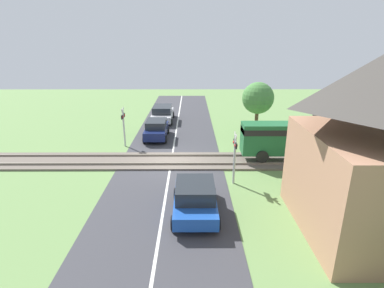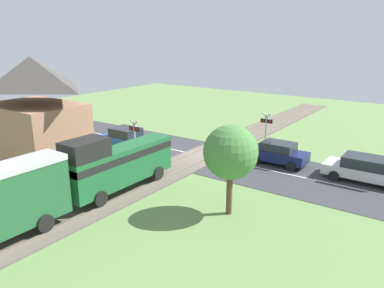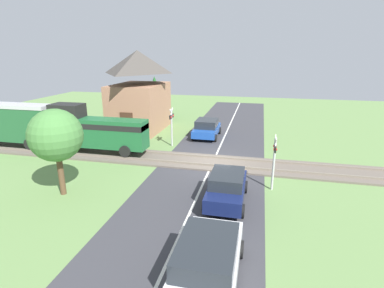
{
  "view_description": "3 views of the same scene",
  "coord_description": "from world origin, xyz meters",
  "px_view_note": "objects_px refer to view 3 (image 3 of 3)",
  "views": [
    {
      "loc": [
        17.61,
        1.26,
        7.3
      ],
      "look_at": [
        0.0,
        1.32,
        1.2
      ],
      "focal_mm": 28.0,
      "sensor_mm": 36.0,
      "label": 1
    },
    {
      "loc": [
        -13.64,
        20.62,
        8.03
      ],
      "look_at": [
        0.0,
        1.32,
        1.2
      ],
      "focal_mm": 35.0,
      "sensor_mm": 36.0,
      "label": 2
    },
    {
      "loc": [
        -17.54,
        -2.67,
        6.75
      ],
      "look_at": [
        0.0,
        1.32,
        1.2
      ],
      "focal_mm": 28.0,
      "sensor_mm": 36.0,
      "label": 3
    }
  ],
  "objects_px": {
    "car_far_side": "(207,128)",
    "station_building": "(139,92)",
    "car_near_crossing": "(227,187)",
    "pedestrian_by_station": "(124,134)",
    "train": "(44,125)",
    "car_behind_queue": "(207,262)",
    "crossing_signal_west_approach": "(274,156)",
    "crossing_signal_east_approach": "(172,122)"
  },
  "relations": [
    {
      "from": "train",
      "to": "crossing_signal_west_approach",
      "type": "distance_m",
      "value": 15.76
    },
    {
      "from": "car_behind_queue",
      "to": "station_building",
      "type": "bearing_deg",
      "value": 27.84
    },
    {
      "from": "crossing_signal_east_approach",
      "to": "station_building",
      "type": "bearing_deg",
      "value": 44.89
    },
    {
      "from": "train",
      "to": "pedestrian_by_station",
      "type": "height_order",
      "value": "train"
    },
    {
      "from": "car_far_side",
      "to": "car_behind_queue",
      "type": "height_order",
      "value": "car_behind_queue"
    },
    {
      "from": "pedestrian_by_station",
      "to": "car_near_crossing",
      "type": "bearing_deg",
      "value": -131.34
    },
    {
      "from": "car_behind_queue",
      "to": "station_building",
      "type": "xyz_separation_m",
      "value": [
        17.4,
        9.19,
        2.63
      ]
    },
    {
      "from": "train",
      "to": "pedestrian_by_station",
      "type": "distance_m",
      "value": 5.52
    },
    {
      "from": "car_behind_queue",
      "to": "station_building",
      "type": "height_order",
      "value": "station_building"
    },
    {
      "from": "car_far_side",
      "to": "crossing_signal_east_approach",
      "type": "bearing_deg",
      "value": 144.53
    },
    {
      "from": "crossing_signal_east_approach",
      "to": "station_building",
      "type": "height_order",
      "value": "station_building"
    },
    {
      "from": "car_behind_queue",
      "to": "crossing_signal_west_approach",
      "type": "bearing_deg",
      "value": -16.43
    },
    {
      "from": "crossing_signal_east_approach",
      "to": "pedestrian_by_station",
      "type": "distance_m",
      "value": 3.91
    },
    {
      "from": "car_behind_queue",
      "to": "car_far_side",
      "type": "bearing_deg",
      "value": 10.12
    },
    {
      "from": "station_building",
      "to": "pedestrian_by_station",
      "type": "bearing_deg",
      "value": -174.3
    },
    {
      "from": "pedestrian_by_station",
      "to": "train",
      "type": "bearing_deg",
      "value": 121.51
    },
    {
      "from": "pedestrian_by_station",
      "to": "crossing_signal_east_approach",
      "type": "bearing_deg",
      "value": -87.13
    },
    {
      "from": "car_near_crossing",
      "to": "crossing_signal_east_approach",
      "type": "height_order",
      "value": "crossing_signal_east_approach"
    },
    {
      "from": "train",
      "to": "crossing_signal_west_approach",
      "type": "relative_size",
      "value": 5.12
    },
    {
      "from": "crossing_signal_east_approach",
      "to": "pedestrian_by_station",
      "type": "xyz_separation_m",
      "value": [
        -0.19,
        3.76,
        -1.07
      ]
    },
    {
      "from": "crossing_signal_west_approach",
      "to": "pedestrian_by_station",
      "type": "height_order",
      "value": "crossing_signal_west_approach"
    },
    {
      "from": "train",
      "to": "crossing_signal_east_approach",
      "type": "height_order",
      "value": "train"
    },
    {
      "from": "car_far_side",
      "to": "station_building",
      "type": "distance_m",
      "value": 6.95
    },
    {
      "from": "train",
      "to": "car_near_crossing",
      "type": "bearing_deg",
      "value": -110.02
    },
    {
      "from": "car_behind_queue",
      "to": "train",
      "type": "bearing_deg",
      "value": 52.74
    },
    {
      "from": "car_near_crossing",
      "to": "car_behind_queue",
      "type": "bearing_deg",
      "value": 180.0
    },
    {
      "from": "car_behind_queue",
      "to": "crossing_signal_east_approach",
      "type": "relative_size",
      "value": 1.59
    },
    {
      "from": "car_behind_queue",
      "to": "station_building",
      "type": "distance_m",
      "value": 19.85
    },
    {
      "from": "car_far_side",
      "to": "station_building",
      "type": "xyz_separation_m",
      "value": [
        1.26,
        6.31,
        2.64
      ]
    },
    {
      "from": "station_building",
      "to": "crossing_signal_west_approach",
      "type": "bearing_deg",
      "value": -132.22
    },
    {
      "from": "car_near_crossing",
      "to": "car_far_side",
      "type": "distance_m",
      "value": 11.22
    },
    {
      "from": "car_far_side",
      "to": "pedestrian_by_station",
      "type": "xyz_separation_m",
      "value": [
        -3.15,
        5.87,
        0.01
      ]
    },
    {
      "from": "car_far_side",
      "to": "pedestrian_by_station",
      "type": "bearing_deg",
      "value": 118.2
    },
    {
      "from": "crossing_signal_west_approach",
      "to": "crossing_signal_east_approach",
      "type": "relative_size",
      "value": 1.0
    },
    {
      "from": "car_near_crossing",
      "to": "car_far_side",
      "type": "height_order",
      "value": "car_far_side"
    },
    {
      "from": "car_near_crossing",
      "to": "station_building",
      "type": "distance_m",
      "value": 15.42
    },
    {
      "from": "train",
      "to": "station_building",
      "type": "relative_size",
      "value": 2.12
    },
    {
      "from": "crossing_signal_west_approach",
      "to": "pedestrian_by_station",
      "type": "distance_m",
      "value": 12.38
    },
    {
      "from": "crossing_signal_west_approach",
      "to": "station_building",
      "type": "distance_m",
      "value": 15.33
    },
    {
      "from": "crossing_signal_east_approach",
      "to": "train",
      "type": "bearing_deg",
      "value": 109.81
    },
    {
      "from": "car_behind_queue",
      "to": "crossing_signal_west_approach",
      "type": "xyz_separation_m",
      "value": [
        7.15,
        -2.11,
        1.07
      ]
    },
    {
      "from": "pedestrian_by_station",
      "to": "car_far_side",
      "type": "bearing_deg",
      "value": -61.8
    }
  ]
}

